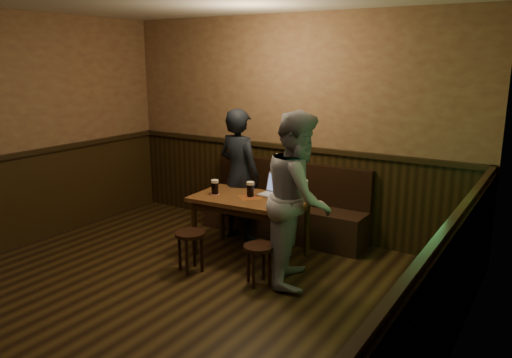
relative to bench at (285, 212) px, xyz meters
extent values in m
cube|color=black|center=(-0.08, -2.75, -0.32)|extent=(5.00, 6.00, 0.02)
cube|color=olive|center=(-0.08, 0.26, 1.09)|extent=(5.00, 0.02, 2.80)
cube|color=olive|center=(2.43, -2.75, 1.09)|extent=(0.02, 6.00, 2.80)
cube|color=black|center=(-0.08, 0.23, 0.24)|extent=(4.98, 0.04, 1.10)
cube|color=black|center=(-0.08, 0.20, 0.82)|extent=(4.98, 0.06, 0.06)
cube|color=black|center=(2.37, -2.75, 0.82)|extent=(0.06, 5.98, 0.06)
cube|color=black|center=(0.00, -0.04, -0.09)|extent=(2.20, 0.50, 0.45)
cube|color=black|center=(0.00, 0.16, 0.39)|extent=(2.20, 0.10, 0.50)
cube|color=brown|center=(0.00, -0.82, 0.37)|extent=(1.36, 0.83, 0.05)
cube|color=#301F0D|center=(0.00, -0.82, 0.30)|extent=(1.24, 0.71, 0.08)
cube|color=maroon|center=(0.00, -0.82, 0.40)|extent=(0.34, 0.34, 0.00)
cylinder|color=#301F0D|center=(-0.56, -1.15, 0.02)|extent=(0.07, 0.07, 0.66)
cylinder|color=#301F0D|center=(-0.60, -0.55, 0.02)|extent=(0.07, 0.07, 0.66)
cylinder|color=#301F0D|center=(0.60, -1.08, 0.02)|extent=(0.07, 0.07, 0.66)
cylinder|color=#301F0D|center=(0.56, -0.48, 0.02)|extent=(0.07, 0.07, 0.66)
cylinder|color=black|center=(-0.31, -1.53, 0.11)|extent=(0.42, 0.42, 0.04)
cylinder|color=black|center=(-0.19, -1.49, -0.10)|extent=(0.03, 0.03, 0.42)
cylinder|color=black|center=(-0.35, -1.42, -0.10)|extent=(0.03, 0.03, 0.42)
cylinder|color=black|center=(-0.43, -1.58, -0.10)|extent=(0.03, 0.03, 0.42)
cylinder|color=black|center=(-0.26, -1.65, -0.10)|extent=(0.03, 0.03, 0.42)
cylinder|color=black|center=(0.49, -1.42, 0.09)|extent=(0.34, 0.34, 0.04)
cylinder|color=black|center=(0.61, -1.41, -0.11)|extent=(0.03, 0.03, 0.40)
cylinder|color=black|center=(0.47, -1.30, -0.11)|extent=(0.03, 0.03, 0.40)
cylinder|color=black|center=(0.37, -1.43, -0.11)|extent=(0.03, 0.03, 0.40)
cylinder|color=black|center=(0.50, -1.54, -0.11)|extent=(0.03, 0.03, 0.40)
cylinder|color=#B41D16|center=(-0.42, -0.92, 0.39)|extent=(0.11, 0.11, 0.00)
cylinder|color=silver|center=(-0.42, -0.92, 0.40)|extent=(0.10, 0.10, 0.00)
cylinder|color=black|center=(-0.42, -0.92, 0.47)|extent=(0.08, 0.08, 0.14)
cylinder|color=beige|center=(-0.42, -0.92, 0.55)|extent=(0.09, 0.09, 0.03)
cylinder|color=#B41D16|center=(-0.01, -0.80, 0.39)|extent=(0.12, 0.12, 0.00)
cylinder|color=silver|center=(-0.01, -0.80, 0.40)|extent=(0.10, 0.10, 0.00)
cylinder|color=black|center=(-0.01, -0.80, 0.47)|extent=(0.08, 0.08, 0.14)
cylinder|color=beige|center=(-0.01, -0.80, 0.56)|extent=(0.09, 0.09, 0.03)
cylinder|color=#B41D16|center=(0.48, -0.81, 0.39)|extent=(0.09, 0.09, 0.00)
cylinder|color=silver|center=(0.48, -0.81, 0.40)|extent=(0.08, 0.08, 0.00)
cylinder|color=black|center=(0.48, -0.81, 0.46)|extent=(0.07, 0.07, 0.11)
cylinder|color=beige|center=(0.48, -0.81, 0.52)|extent=(0.07, 0.07, 0.03)
cube|color=silver|center=(0.20, -0.64, 0.40)|extent=(0.37, 0.28, 0.02)
cube|color=#B2B2B7|center=(0.20, -0.64, 0.41)|extent=(0.34, 0.23, 0.00)
cube|color=silver|center=(0.21, -0.52, 0.53)|extent=(0.35, 0.11, 0.23)
cube|color=#55679E|center=(0.21, -0.53, 0.53)|extent=(0.32, 0.09, 0.19)
cube|color=silver|center=(0.45, -0.93, 0.39)|extent=(0.25, 0.20, 0.00)
imported|color=black|center=(-0.43, -0.40, 0.52)|extent=(0.66, 0.48, 1.66)
imported|color=#9A999F|center=(0.77, -1.11, 0.57)|extent=(0.94, 1.04, 1.76)
camera|label=1|loc=(2.97, -5.42, 1.94)|focal=35.00mm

